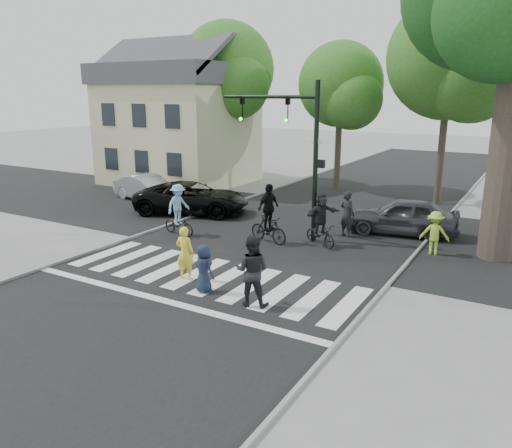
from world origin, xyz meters
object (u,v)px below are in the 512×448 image
Objects in this scene: pedestrian_woman at (185,253)px; cyclist_left at (179,213)px; pedestrian_adult at (252,271)px; traffic_signal at (295,138)px; cyclist_mid at (268,219)px; cyclist_right at (321,222)px; car_suv at (192,198)px; pedestrian_child at (204,269)px; car_grey at (403,216)px; car_silver at (147,188)px.

cyclist_left reaches higher than pedestrian_woman.
cyclist_left is (-6.04, 4.43, -0.09)m from pedestrian_adult.
traffic_signal is 2.64× the size of cyclist_mid.
pedestrian_adult is at bearing -84.68° from cyclist_right.
car_suv is (-7.83, 7.63, -0.24)m from pedestrian_adult.
car_grey is at bearing -94.74° from pedestrian_child.
cyclist_right is at bearing -18.13° from traffic_signal.
cyclist_mid is 5.56m from car_grey.
traffic_signal is 3.31m from cyclist_right.
pedestrian_adult is at bearing 160.40° from pedestrian_woman.
car_silver is at bearing 159.31° from cyclist_mid.
cyclist_right is 7.47m from car_suv.
pedestrian_woman is 8.65m from car_suv.
cyclist_mid reaches higher than pedestrian_woman.
cyclist_mid reaches higher than pedestrian_adult.
cyclist_mid is at bearing -80.13° from pedestrian_adult.
pedestrian_woman is at bearing -48.98° from cyclist_left.
pedestrian_child is 0.69× the size of cyclist_left.
pedestrian_child is at bearing -44.59° from cyclist_left.
cyclist_right is 0.48× the size of car_silver.
car_grey is (1.68, 9.04, -0.24)m from pedestrian_adult.
cyclist_left is 0.90× the size of cyclist_mid.
cyclist_right is at bearing -122.70° from car_suv.
cyclist_left is at bearing -154.79° from traffic_signal.
cyclist_right is at bearing -45.66° from car_grey.
car_suv is (-7.28, 1.67, -0.15)m from cyclist_right.
cyclist_left is at bearing -118.54° from car_silver.
pedestrian_woman is 0.81× the size of cyclist_left.
traffic_signal is 2.99× the size of cyclist_right.
car_silver is at bearing 53.58° from car_suv.
cyclist_mid reaches higher than car_suv.
traffic_signal reaches higher than cyclist_left.
car_grey is at bearing 42.58° from cyclist_mid.
cyclist_mid is at bearing -100.72° from pedestrian_woman.
pedestrian_woman is at bearing -10.55° from pedestrian_child.
pedestrian_woman is at bearing -112.36° from cyclist_right.
cyclist_mid reaches higher than car_silver.
car_grey is (3.56, 2.65, -3.16)m from traffic_signal.
cyclist_right is (1.86, 0.67, -0.04)m from cyclist_mid.
pedestrian_child is at bearing -100.58° from cyclist_right.
pedestrian_woman is 0.74× the size of cyclist_mid.
pedestrian_adult is 0.37× the size of car_suv.
car_suv is (-1.79, 3.20, -0.15)m from cyclist_left.
pedestrian_woman is 0.31× the size of car_suv.
pedestrian_woman is at bearing -27.64° from pedestrian_adult.
pedestrian_woman is 0.85× the size of pedestrian_adult.
car_suv reaches higher than pedestrian_child.
cyclist_left is at bearing -170.54° from car_suv.
car_silver is at bearing -49.03° from pedestrian_woman.
car_suv is at bearing -58.90° from pedestrian_adult.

